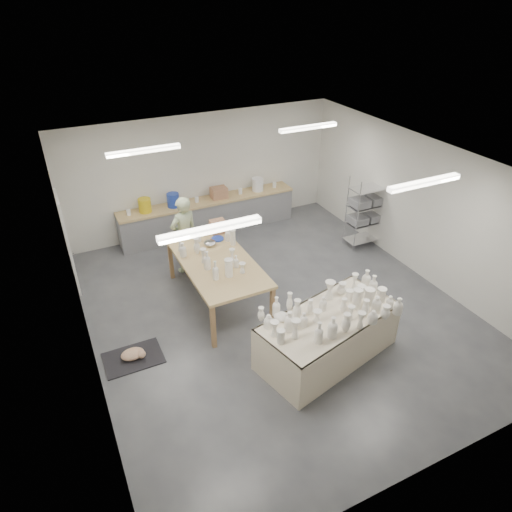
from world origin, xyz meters
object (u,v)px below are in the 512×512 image
work_table (216,258)px  red_stool (183,252)px  drying_table (329,334)px  potter (184,235)px

work_table → red_stool: (-0.22, 1.59, -0.66)m
work_table → red_stool: size_ratio=6.84×
work_table → red_stool: 1.74m
red_stool → drying_table: bearing=-71.6°
potter → red_stool: 0.64m
potter → drying_table: bearing=94.7°
potter → red_stool: (-0.00, 0.27, -0.58)m
drying_table → potter: bearing=95.8°
potter → red_stool: size_ratio=4.64×
potter → red_stool: bearing=-104.9°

